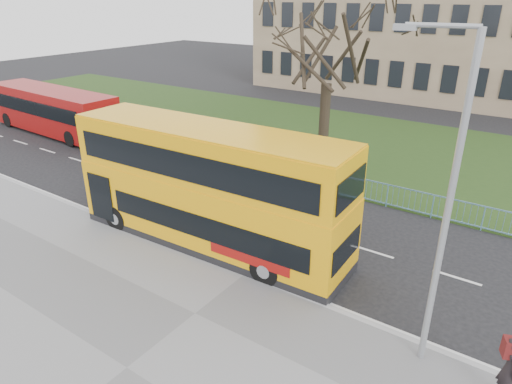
# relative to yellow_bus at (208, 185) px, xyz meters

# --- Properties ---
(ground) EXTENTS (120.00, 120.00, 0.00)m
(ground) POSITION_rel_yellow_bus_xyz_m (2.41, 0.49, -2.45)
(ground) COLOR black
(ground) RESTS_ON ground
(pavement) EXTENTS (80.00, 10.50, 0.12)m
(pavement) POSITION_rel_yellow_bus_xyz_m (2.41, -6.26, -2.39)
(pavement) COLOR slate
(pavement) RESTS_ON ground
(kerb) EXTENTS (80.00, 0.20, 0.14)m
(kerb) POSITION_rel_yellow_bus_xyz_m (2.41, -1.06, -2.38)
(kerb) COLOR #97979A
(kerb) RESTS_ON ground
(grass_verge) EXTENTS (80.00, 15.40, 0.08)m
(grass_verge) POSITION_rel_yellow_bus_xyz_m (2.41, 14.79, -2.41)
(grass_verge) COLOR #223C16
(grass_verge) RESTS_ON ground
(guard_railing) EXTENTS (40.00, 0.12, 1.10)m
(guard_railing) POSITION_rel_yellow_bus_xyz_m (2.41, 7.09, -1.90)
(guard_railing) COLOR #6BA1BE
(guard_railing) RESTS_ON ground
(bare_tree) EXTENTS (7.40, 7.40, 10.57)m
(bare_tree) POSITION_rel_yellow_bus_xyz_m (-0.59, 10.49, 2.91)
(bare_tree) COLOR black
(bare_tree) RESTS_ON grass_verge
(civic_building) EXTENTS (30.00, 15.00, 14.00)m
(civic_building) POSITION_rel_yellow_bus_xyz_m (-2.59, 35.49, 4.55)
(civic_building) COLOR #806851
(civic_building) RESTS_ON ground
(yellow_bus) EXTENTS (11.00, 3.00, 4.57)m
(yellow_bus) POSITION_rel_yellow_bus_xyz_m (0.00, 0.00, 0.00)
(yellow_bus) COLOR #F3A60A
(yellow_bus) RESTS_ON ground
(red_bus) EXTENTS (11.44, 2.97, 3.00)m
(red_bus) POSITION_rel_yellow_bus_xyz_m (-18.63, 5.64, -0.86)
(red_bus) COLOR maroon
(red_bus) RESTS_ON ground
(pedestrian) EXTENTS (0.62, 0.74, 1.74)m
(pedestrian) POSITION_rel_yellow_bus_xyz_m (10.48, -1.81, -1.47)
(pedestrian) COLOR black
(pedestrian) RESTS_ON pavement
(street_lamp) EXTENTS (1.75, 0.43, 8.28)m
(street_lamp) POSITION_rel_yellow_bus_xyz_m (8.40, -1.60, 2.20)
(street_lamp) COLOR #92959A
(street_lamp) RESTS_ON pavement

